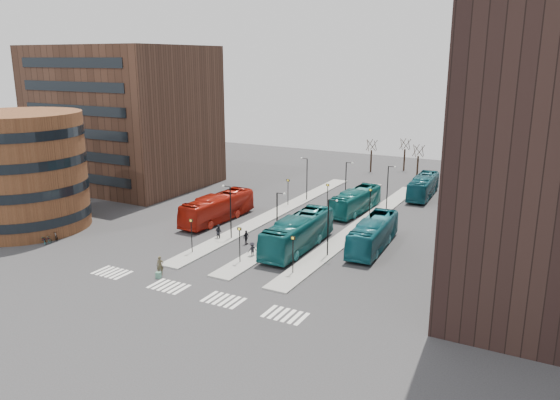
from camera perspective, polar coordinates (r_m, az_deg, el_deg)
The scene contains 23 objects.
ground at distance 47.89m, azimuth -13.71°, elevation -10.68°, with size 160.00×160.00×0.00m, color #2A2A2C.
island_left at distance 73.11m, azimuth -0.34°, elevation -1.30°, with size 2.50×45.00×0.15m, color gray.
island_mid at distance 70.54m, azimuth 3.95°, elevation -1.93°, with size 2.50×45.00×0.15m, color gray.
island_right at distance 68.40m, azimuth 8.53°, elevation -2.60°, with size 2.50×45.00×0.15m, color gray.
suitcase at distance 53.12m, azimuth -12.59°, elevation -7.67°, with size 0.48×0.38×0.60m, color navy.
red_bus at distance 69.51m, azimuth -6.54°, elevation -0.83°, with size 2.90×12.37×3.45m, color #9E180C.
teal_bus_a at distance 59.06m, azimuth 1.89°, elevation -3.44°, with size 3.07×13.14×3.66m, color #115659.
teal_bus_b at distance 73.66m, azimuth 7.91°, elevation -0.10°, with size 2.66×11.39×3.17m, color #136160.
teal_bus_c at distance 60.11m, azimuth 9.70°, elevation -3.50°, with size 2.77×11.85×3.30m, color #155C69.
teal_bus_d at distance 83.99m, azimuth 14.74°, elevation 1.39°, with size 2.71×11.57×3.22m, color #124D5B.
traveller at distance 53.64m, azimuth -12.42°, elevation -6.71°, with size 0.68×0.45×1.86m, color #4A432C.
commuter_a at distance 62.89m, azimuth -6.45°, elevation -3.31°, with size 0.84×0.66×1.73m, color black.
commuter_b at distance 60.84m, azimuth -3.57°, elevation -3.92°, with size 0.95×0.40×1.62m, color black.
commuter_c at distance 57.13m, azimuth -2.93°, elevation -5.19°, with size 1.02×0.59×1.58m, color black.
bicycle_near at distance 66.59m, azimuth -23.48°, elevation -3.83°, with size 0.59×1.69×0.89m, color gray.
bicycle_mid at distance 67.40m, azimuth -22.53°, elevation -3.43°, with size 0.51×1.79×1.08m, color gray.
bicycle_far at distance 66.78m, azimuth -23.27°, elevation -3.79°, with size 0.54×1.56×0.82m, color gray.
crosswalk_stripes at distance 49.62m, azimuth -9.07°, elevation -9.50°, with size 22.35×2.40×0.01m.
round_building at distance 72.43m, azimuth -25.42°, elevation 2.74°, with size 15.16×15.16×14.00m.
office_block at distance 91.97m, azimuth -15.91°, elevation 8.37°, with size 25.00×20.12×22.00m.
sign_poles at distance 63.99m, azimuth 1.05°, elevation -1.46°, with size 12.45×22.12×3.65m.
lamp_posts at distance 67.60m, azimuth 3.78°, elevation 0.41°, with size 14.04×20.24×6.12m.
bare_trees at distance 99.68m, azimuth 12.17°, elevation 4.23°, with size 10.97×8.14×5.90m.
Camera 1 is at (29.77, -31.66, 20.13)m, focal length 35.00 mm.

